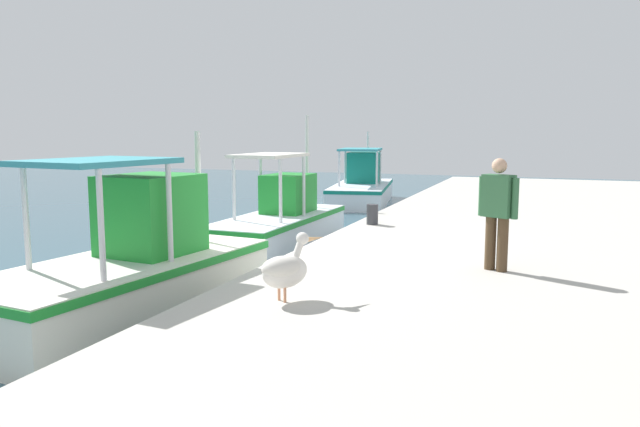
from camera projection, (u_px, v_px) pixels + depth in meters
name	position (u px, v px, depth m)	size (l,w,h in m)	color
quay_pier	(606.00, 291.00, 9.45)	(36.00, 10.00, 0.80)	#BCB7AD
fishing_boat_second	(130.00, 272.00, 9.32)	(5.10, 2.58, 2.86)	silver
fishing_boat_third	(280.00, 221.00, 15.49)	(5.20, 1.82, 3.29)	white
fishing_boat_fourth	(362.00, 187.00, 24.42)	(6.08, 3.05, 2.85)	white
pelican	(285.00, 269.00, 7.43)	(0.93, 0.65, 0.82)	tan
fisherman_standing	(498.00, 209.00, 9.00)	(0.41, 0.59, 1.67)	#4C3823
mooring_bollard_second	(372.00, 214.00, 13.57)	(0.26, 0.26, 0.45)	#333338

